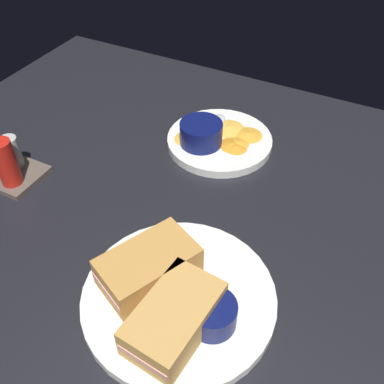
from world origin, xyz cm
name	(u,v)px	position (x,y,z in cm)	size (l,w,h in cm)	color
ground_plane	(140,247)	(0.00, 0.00, -1.50)	(110.00, 110.00, 3.00)	black
plate_sandwich_main	(179,298)	(-6.59, -10.50, 0.80)	(26.22, 26.22, 1.60)	white
sandwich_half_near	(149,266)	(-5.96, -5.56, 4.00)	(15.00, 12.43, 4.80)	#C68C42
sandwich_half_far	(174,318)	(-11.19, -12.42, 4.00)	(13.85, 8.76, 4.80)	tan
ramekin_dark_sauce	(212,313)	(-8.25, -16.16, 3.56)	(6.22, 6.22, 3.64)	#0C144C
spoon_by_dark_ramekin	(191,291)	(-5.59, -11.73, 1.96)	(6.36, 9.21, 0.80)	silver
plate_chips_companion	(219,141)	(27.95, -0.74, 0.80)	(20.17, 20.17, 1.60)	white
ramekin_light_gravy	(201,133)	(24.92, 1.78, 3.91)	(8.00, 8.00, 4.31)	#0C144C
spoon_by_gravy_ramekin	(220,123)	(32.02, 1.10, 1.96)	(9.60, 5.42, 0.80)	silver
plantain_chip_scatter	(227,137)	(28.51, -2.10, 1.90)	(13.97, 16.22, 0.60)	gold
condiment_caddy	(11,165)	(2.14, 27.11, 3.41)	(9.00, 9.00, 9.50)	brown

